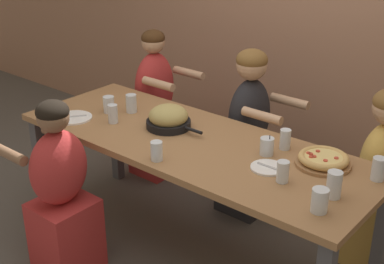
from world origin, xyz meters
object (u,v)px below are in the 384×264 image
empty_plate_a (74,118)px  drinking_glass_c (131,104)px  drinking_glass_a (378,170)px  diner_near_midleft (62,197)px  drinking_glass_g (157,152)px  empty_plate_b (268,168)px  cocktail_glass_blue (267,147)px  drinking_glass_b (283,173)px  drinking_glass_e (285,141)px  diner_far_left (156,111)px  skillet_bowl (169,118)px  diner_far_center (249,139)px  drinking_glass_h (109,105)px  drinking_glass_d (334,186)px  drinking_glass_f (113,115)px  pizza_board_main (323,160)px  diner_far_right (379,186)px  drinking_glass_i (320,202)px

empty_plate_a → drinking_glass_c: 0.39m
drinking_glass_a → diner_near_midleft: bearing=-150.1°
drinking_glass_c → drinking_glass_a: bearing=5.2°
drinking_glass_g → empty_plate_a: bearing=173.9°
empty_plate_b → cocktail_glass_blue: size_ratio=1.47×
drinking_glass_b → drinking_glass_e: 0.39m
empty_plate_a → drinking_glass_a: size_ratio=1.96×
drinking_glass_a → diner_far_left: (-1.94, 0.40, -0.29)m
skillet_bowl → cocktail_glass_blue: size_ratio=3.24×
diner_far_left → diner_far_center: bearing=90.0°
drinking_glass_h → diner_far_center: size_ratio=0.09×
diner_far_left → diner_near_midleft: size_ratio=1.08×
drinking_glass_c → drinking_glass_b: bearing=-8.1°
skillet_bowl → drinking_glass_a: bearing=8.1°
empty_plate_a → drinking_glass_d: drinking_glass_d is taller
skillet_bowl → drinking_glass_f: size_ratio=3.36×
diner_far_center → drinking_glass_c: bearing=-46.7°
pizza_board_main → empty_plate_a: pizza_board_main is taller
drinking_glass_e → diner_far_center: 0.69m
drinking_glass_g → diner_near_midleft: (-0.48, -0.30, -0.33)m
pizza_board_main → cocktail_glass_blue: bearing=-164.1°
skillet_bowl → diner_far_right: size_ratio=0.36×
drinking_glass_c → diner_near_midleft: diner_near_midleft is taller
empty_plate_b → drinking_glass_b: bearing=-28.4°
drinking_glass_f → diner_far_center: bearing=54.3°
empty_plate_b → diner_far_right: (0.38, 0.66, -0.26)m
drinking_glass_b → drinking_glass_c: bearing=171.9°
diner_far_center → empty_plate_a: bearing=-42.2°
pizza_board_main → diner_far_left: (-1.65, 0.43, -0.27)m
empty_plate_b → drinking_glass_a: (0.49, 0.26, 0.05)m
drinking_glass_c → drinking_glass_h: bearing=-138.0°
drinking_glass_e → diner_far_right: diner_far_right is taller
cocktail_glass_blue → drinking_glass_b: (0.23, -0.21, 0.00)m
empty_plate_a → diner_far_right: size_ratio=0.21×
drinking_glass_i → diner_far_left: 2.06m
diner_far_center → diner_far_right: 0.93m
skillet_bowl → drinking_glass_f: (-0.32, -0.17, -0.01)m
drinking_glass_a → empty_plate_a: bearing=-165.6°
pizza_board_main → skillet_bowl: 0.99m
cocktail_glass_blue → drinking_glass_d: size_ratio=0.92×
skillet_bowl → drinking_glass_b: size_ratio=3.58×
diner_far_center → drinking_glass_a: bearing=69.1°
drinking_glass_g → drinking_glass_h: (-0.73, 0.31, 0.00)m
drinking_glass_a → drinking_glass_e: drinking_glass_a is taller
drinking_glass_c → diner_far_right: size_ratio=0.11×
diner_far_left → drinking_glass_e: bearing=74.4°
drinking_glass_a → diner_near_midleft: diner_near_midleft is taller
skillet_bowl → empty_plate_a: size_ratio=1.69×
empty_plate_b → drinking_glass_c: bearing=174.5°
pizza_board_main → drinking_glass_f: size_ratio=2.50×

